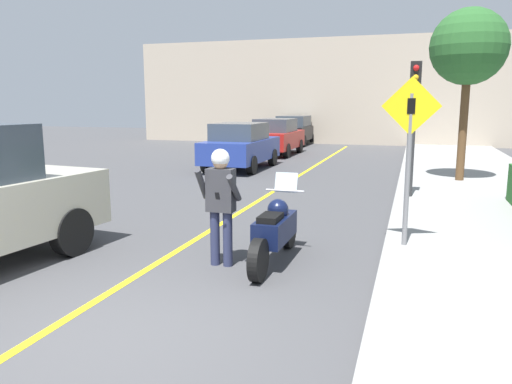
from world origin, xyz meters
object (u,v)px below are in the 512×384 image
(motorcycle, at_px, (275,230))
(parked_car_blue, at_px, (241,146))
(person_biker, at_px, (221,195))
(crossing_sign, at_px, (409,146))
(parked_car_black, at_px, (294,130))
(traffic_light, at_px, (414,103))
(parked_car_red, at_px, (276,136))
(street_tree, at_px, (469,48))

(motorcycle, height_order, parked_car_blue, parked_car_blue)
(person_biker, bearing_deg, parked_car_blue, 107.76)
(crossing_sign, height_order, parked_car_black, crossing_sign)
(traffic_light, height_order, parked_car_blue, traffic_light)
(traffic_light, distance_m, parked_car_red, 11.70)
(person_biker, height_order, parked_car_black, person_biker)
(traffic_light, bearing_deg, motorcycle, -108.07)
(crossing_sign, xyz_separation_m, parked_car_red, (-6.08, 14.37, -0.86))
(parked_car_blue, distance_m, parked_car_black, 11.28)
(traffic_light, xyz_separation_m, street_tree, (1.40, 3.27, 1.56))
(traffic_light, relative_size, parked_car_black, 0.77)
(street_tree, height_order, parked_car_black, street_tree)
(street_tree, bearing_deg, parked_car_red, 138.73)
(motorcycle, xyz_separation_m, parked_car_red, (-4.24, 15.58, 0.36))
(motorcycle, distance_m, street_tree, 10.17)
(crossing_sign, relative_size, traffic_light, 0.82)
(crossing_sign, distance_m, parked_car_blue, 10.76)
(traffic_light, relative_size, parked_car_red, 0.77)
(crossing_sign, bearing_deg, person_biker, -148.28)
(motorcycle, bearing_deg, parked_car_red, 105.23)
(crossing_sign, height_order, parked_car_blue, crossing_sign)
(parked_car_blue, relative_size, parked_car_red, 1.00)
(parked_car_red, bearing_deg, motorcycle, -74.77)
(parked_car_black, bearing_deg, crossing_sign, -71.94)
(traffic_light, bearing_deg, parked_car_red, 121.80)
(crossing_sign, bearing_deg, motorcycle, -146.57)
(person_biker, height_order, traffic_light, traffic_light)
(parked_car_red, bearing_deg, street_tree, -41.27)
(street_tree, bearing_deg, parked_car_black, 122.84)
(street_tree, xyz_separation_m, parked_car_black, (-8.02, 12.42, -3.08))
(motorcycle, relative_size, parked_car_red, 0.54)
(motorcycle, xyz_separation_m, traffic_light, (1.87, 5.73, 1.88))
(street_tree, relative_size, parked_car_blue, 1.18)
(traffic_light, distance_m, street_tree, 3.88)
(parked_car_blue, bearing_deg, crossing_sign, -56.45)
(crossing_sign, bearing_deg, street_tree, 79.58)
(motorcycle, distance_m, parked_car_black, 21.94)
(traffic_light, bearing_deg, parked_car_black, 112.87)
(motorcycle, relative_size, crossing_sign, 0.85)
(person_biker, relative_size, street_tree, 0.35)
(crossing_sign, relative_size, parked_car_red, 0.64)
(street_tree, distance_m, parked_car_black, 15.10)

